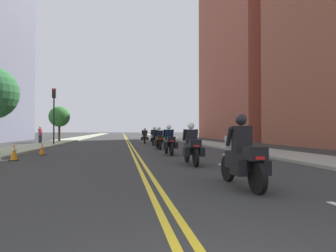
% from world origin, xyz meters
% --- Properties ---
extents(ground_plane, '(264.00, 264.00, 0.00)m').
position_xyz_m(ground_plane, '(0.00, 48.00, 0.00)').
color(ground_plane, '#2E2E2F').
extents(sidewalk_left, '(2.92, 144.00, 0.12)m').
position_xyz_m(sidewalk_left, '(-7.51, 48.00, 0.06)').
color(sidewalk_left, '#9CA588').
rests_on(sidewalk_left, ground).
extents(sidewalk_right, '(2.92, 144.00, 0.12)m').
position_xyz_m(sidewalk_right, '(7.51, 48.00, 0.06)').
color(sidewalk_right, gray).
rests_on(sidewalk_right, ground).
extents(centreline_yellow_inner, '(0.12, 132.00, 0.01)m').
position_xyz_m(centreline_yellow_inner, '(-0.12, 48.00, 0.00)').
color(centreline_yellow_inner, yellow).
rests_on(centreline_yellow_inner, ground).
extents(centreline_yellow_outer, '(0.12, 132.00, 0.01)m').
position_xyz_m(centreline_yellow_outer, '(0.12, 48.00, 0.00)').
color(centreline_yellow_outer, yellow).
rests_on(centreline_yellow_outer, ground).
extents(lane_dashes_white, '(0.14, 56.40, 0.01)m').
position_xyz_m(lane_dashes_white, '(3.02, 29.00, 0.00)').
color(lane_dashes_white, silver).
rests_on(lane_dashes_white, ground).
extents(building_right_1, '(8.30, 20.60, 24.95)m').
position_xyz_m(building_right_1, '(17.21, 38.66, 12.47)').
color(building_right_1, '#984D3C').
rests_on(building_right_1, ground).
extents(motorcycle_0, '(0.77, 2.19, 1.68)m').
position_xyz_m(motorcycle_0, '(2.00, 4.64, 0.68)').
color(motorcycle_0, black).
rests_on(motorcycle_0, ground).
extents(motorcycle_1, '(0.77, 2.26, 1.61)m').
position_xyz_m(motorcycle_1, '(1.90, 9.13, 0.67)').
color(motorcycle_1, black).
rests_on(motorcycle_1, ground).
extents(motorcycle_2, '(0.77, 2.20, 1.62)m').
position_xyz_m(motorcycle_2, '(1.79, 13.68, 0.68)').
color(motorcycle_2, black).
rests_on(motorcycle_2, ground).
extents(motorcycle_3, '(0.77, 2.26, 1.57)m').
position_xyz_m(motorcycle_3, '(1.84, 18.26, 0.64)').
color(motorcycle_3, black).
rests_on(motorcycle_3, ground).
extents(motorcycle_4, '(0.78, 2.14, 1.63)m').
position_xyz_m(motorcycle_4, '(2.03, 22.79, 0.67)').
color(motorcycle_4, black).
rests_on(motorcycle_4, ground).
extents(motorcycle_5, '(0.78, 2.08, 1.59)m').
position_xyz_m(motorcycle_5, '(1.58, 27.69, 0.64)').
color(motorcycle_5, black).
rests_on(motorcycle_5, ground).
extents(traffic_cone_0, '(0.37, 0.37, 0.65)m').
position_xyz_m(traffic_cone_0, '(-4.90, 14.63, 0.32)').
color(traffic_cone_0, black).
rests_on(traffic_cone_0, ground).
extents(traffic_cone_1, '(0.36, 0.36, 0.75)m').
position_xyz_m(traffic_cone_1, '(-5.30, 11.78, 0.37)').
color(traffic_cone_1, black).
rests_on(traffic_cone_1, ground).
extents(traffic_light_near, '(0.28, 0.38, 4.87)m').
position_xyz_m(traffic_light_near, '(-6.44, 24.26, 3.37)').
color(traffic_light_near, black).
rests_on(traffic_light_near, ground).
extents(pedestrian_1, '(0.26, 0.50, 1.70)m').
position_xyz_m(pedestrian_1, '(-8.31, 27.15, 0.88)').
color(pedestrian_1, '#262B2F').
rests_on(pedestrian_1, ground).
extents(street_tree_1, '(2.28, 2.28, 3.98)m').
position_xyz_m(street_tree_1, '(-7.60, 32.08, 2.83)').
color(street_tree_1, '#4B3425').
rests_on(street_tree_1, ground).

